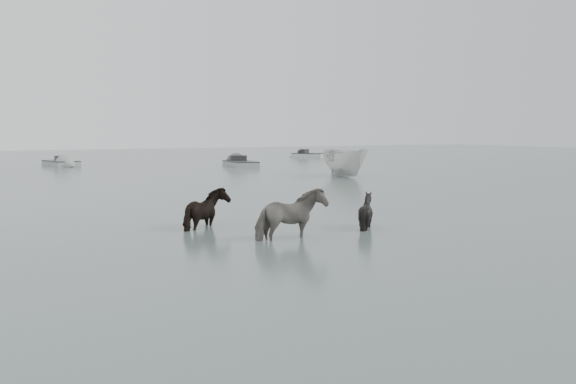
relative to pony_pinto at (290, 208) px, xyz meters
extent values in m
plane|color=#556562|center=(-0.44, 0.51, -0.73)|extent=(140.00, 140.00, 0.00)
imported|color=black|center=(0.00, 0.00, 0.00)|extent=(1.80, 0.95, 1.46)
imported|color=black|center=(-1.13, 2.56, -0.03)|extent=(1.65, 1.74, 1.39)
imported|color=black|center=(2.59, 0.66, -0.13)|extent=(1.22, 1.11, 1.20)
imported|color=silver|center=(11.93, 16.44, 0.13)|extent=(2.38, 4.66, 1.72)
camera|label=1|loc=(-6.91, -13.30, 1.86)|focal=40.00mm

